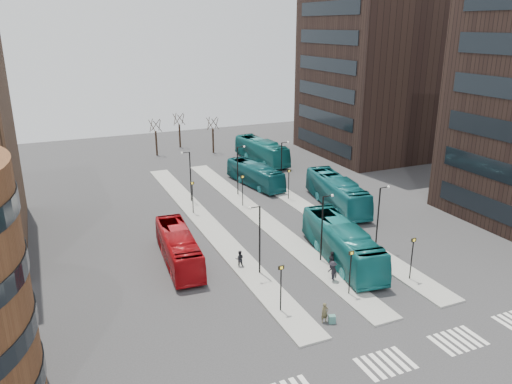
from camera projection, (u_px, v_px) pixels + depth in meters
name	position (u px, v px, depth m)	size (l,w,h in m)	color
island_left	(208.00, 225.00, 52.72)	(2.50, 45.00, 0.15)	gray
island_mid	(260.00, 217.00, 55.01)	(2.50, 45.00, 0.15)	gray
island_right	(307.00, 209.00, 57.30)	(2.50, 45.00, 0.15)	gray
suitcase	(332.00, 319.00, 35.51)	(0.47, 0.38, 0.59)	navy
red_bus	(179.00, 247.00, 44.14)	(2.51, 10.71, 2.98)	#A80C12
teal_bus_a	(342.00, 243.00, 44.48)	(2.93, 12.52, 3.49)	#166D6F
teal_bus_b	(255.00, 175.00, 65.57)	(2.51, 10.72, 2.99)	#12535A
teal_bus_c	(337.00, 192.00, 57.87)	(2.95, 12.62, 3.51)	#15646B
teal_bus_d	(261.00, 151.00, 76.96)	(2.92, 12.49, 3.48)	#146566
traveller	(325.00, 313.00, 35.46)	(0.55, 0.36, 1.51)	brown
commuter_a	(240.00, 259.00, 43.51)	(0.77, 0.60, 1.58)	black
commuter_b	(332.00, 261.00, 42.97)	(1.01, 0.42, 1.73)	black
commuter_c	(333.00, 272.00, 41.03)	(1.19, 0.68, 1.84)	black
crosswalk_stripes	(420.00, 352.00, 32.38)	(22.35, 2.40, 0.01)	silver
tower_far	(381.00, 59.00, 79.06)	(20.12, 20.00, 30.00)	black
sign_poles	(286.00, 219.00, 48.04)	(12.45, 22.12, 3.65)	black
lamp_posts	(273.00, 191.00, 52.40)	(14.04, 20.24, 6.12)	black
bare_trees	(183.00, 136.00, 82.76)	(10.97, 8.14, 5.90)	black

